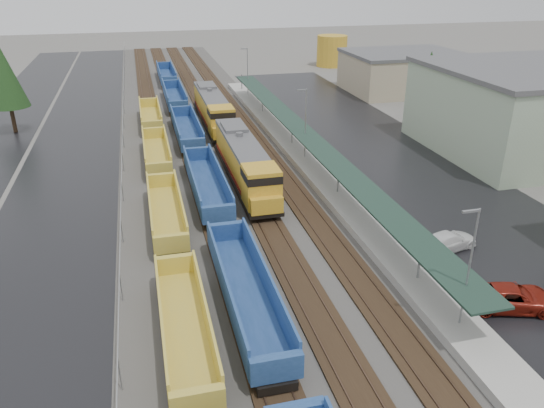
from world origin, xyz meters
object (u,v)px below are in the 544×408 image
at_px(locomotive_trail, 213,109).
at_px(parked_car_east_b, 512,298).
at_px(well_string_yellow, 174,259).
at_px(well_string_blue, 206,184).
at_px(parked_car_east_c, 448,241).
at_px(locomotive_lead, 245,162).
at_px(storage_tank, 332,51).

distance_m(locomotive_trail, parked_car_east_b, 46.47).
xyz_separation_m(well_string_yellow, well_string_blue, (4.00, 12.85, 0.06)).
height_order(parked_car_east_b, parked_car_east_c, parked_car_east_b).
bearing_deg(well_string_blue, locomotive_trail, 80.01).
relative_size(locomotive_lead, locomotive_trail, 1.00).
bearing_deg(locomotive_lead, locomotive_trail, 90.00).
bearing_deg(storage_tank, locomotive_trail, -127.89).
relative_size(locomotive_trail, well_string_yellow, 0.22).
relative_size(well_string_blue, storage_tank, 19.95).
bearing_deg(well_string_yellow, locomotive_lead, 61.22).
relative_size(parked_car_east_b, parked_car_east_c, 1.14).
height_order(locomotive_trail, well_string_yellow, locomotive_trail).
bearing_deg(locomotive_trail, storage_tank, 52.11).
distance_m(locomotive_lead, well_string_blue, 4.50).
distance_m(storage_tank, parked_car_east_b, 86.54).
relative_size(locomotive_trail, parked_car_east_c, 4.00).
xyz_separation_m(locomotive_trail, parked_car_east_b, (12.03, -44.85, -1.59)).
bearing_deg(well_string_blue, well_string_yellow, -107.29).
xyz_separation_m(locomotive_lead, well_string_yellow, (-8.00, -14.57, -1.20)).
bearing_deg(parked_car_east_c, parked_car_east_b, 162.60).
bearing_deg(parked_car_east_b, parked_car_east_c, 15.83).
bearing_deg(well_string_yellow, parked_car_east_c, -4.65).
bearing_deg(parked_car_east_c, well_string_yellow, 69.15).
height_order(well_string_yellow, well_string_blue, well_string_blue).
xyz_separation_m(locomotive_lead, locomotive_trail, (0.00, 21.00, 0.00)).
xyz_separation_m(storage_tank, parked_car_east_c, (-18.61, -76.80, -2.41)).
xyz_separation_m(well_string_blue, parked_car_east_b, (16.03, -22.14, -0.44)).
relative_size(well_string_blue, parked_car_east_b, 22.54).
height_order(well_string_blue, parked_car_east_c, well_string_blue).
height_order(locomotive_lead, parked_car_east_b, locomotive_lead).
xyz_separation_m(locomotive_trail, well_string_blue, (-4.00, -22.71, -1.14)).
relative_size(storage_tank, parked_car_east_b, 1.13).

